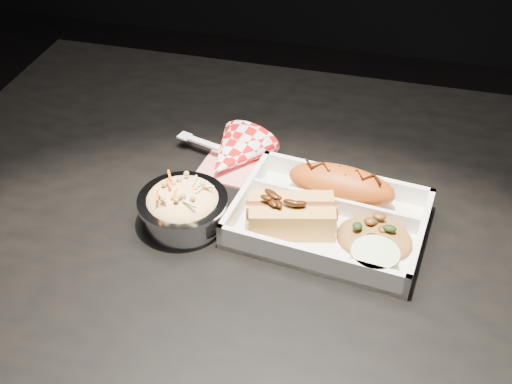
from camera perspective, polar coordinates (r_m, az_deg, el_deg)
dining_table at (r=0.96m, az=4.40°, el=-5.69°), size 1.20×0.80×0.75m
food_tray at (r=0.87m, az=6.50°, el=-2.65°), size 0.27×0.21×0.04m
fried_pastry at (r=0.90m, az=7.59°, el=0.65°), size 0.16×0.08×0.05m
hotdog at (r=0.85m, az=3.18°, el=-1.90°), size 0.12×0.08×0.06m
fried_rice_mound at (r=0.85m, az=10.57°, el=-3.52°), size 0.11×0.09×0.03m
cupcake_liner at (r=0.81m, az=10.45°, el=-5.99°), size 0.06×0.06×0.03m
foil_coleslaw_cup at (r=0.86m, az=-6.51°, el=-1.20°), size 0.12×0.12×0.07m
napkin_fork at (r=0.97m, az=-2.03°, el=3.28°), size 0.17×0.13×0.10m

